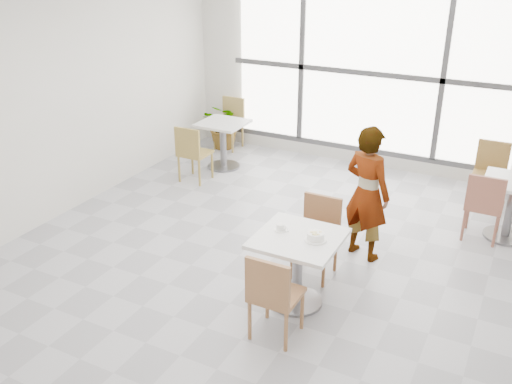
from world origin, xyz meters
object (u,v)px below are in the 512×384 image
at_px(person, 367,193).
at_px(bg_chair_right_far, 490,169).
at_px(plant_left, 226,126).
at_px(chair_far, 318,231).
at_px(oatmeal_bowl, 315,236).
at_px(coffee_cup, 281,227).
at_px(bg_table_left, 223,138).
at_px(bg_chair_left_far, 231,119).
at_px(bg_chair_left_near, 192,150).
at_px(chair_near, 273,293).
at_px(main_table, 298,257).
at_px(bg_table_right, 512,201).
at_px(bg_chair_right_near, 484,203).

distance_m(person, bg_chair_right_far, 2.43).
distance_m(person, plant_left, 4.10).
bearing_deg(chair_far, bg_chair_right_far, 62.55).
distance_m(oatmeal_bowl, coffee_cup, 0.38).
height_order(oatmeal_bowl, coffee_cup, oatmeal_bowl).
bearing_deg(bg_table_left, bg_chair_left_far, 112.70).
distance_m(bg_chair_left_near, bg_chair_left_far, 1.67).
bearing_deg(bg_chair_right_far, bg_chair_left_near, -162.90).
bearing_deg(person, chair_near, 101.09).
distance_m(coffee_cup, bg_chair_left_far, 4.63).
distance_m(chair_near, bg_chair_left_far, 5.31).
height_order(main_table, chair_far, chair_far).
height_order(bg_table_right, bg_chair_right_near, bg_chair_right_near).
xyz_separation_m(chair_far, bg_chair_left_near, (-2.59, 1.50, 0.00)).
xyz_separation_m(main_table, person, (0.30, 1.22, 0.26)).
distance_m(main_table, chair_near, 0.62).
xyz_separation_m(bg_chair_left_near, bg_chair_right_far, (4.01, 1.23, 0.00)).
bearing_deg(bg_chair_left_near, oatmeal_bowl, 142.73).
height_order(bg_table_left, plant_left, plant_left).
height_order(chair_far, bg_chair_left_far, same).
xyz_separation_m(chair_far, oatmeal_bowl, (0.21, -0.63, 0.29)).
bearing_deg(bg_chair_left_near, bg_chair_right_far, -162.90).
bearing_deg(person, coffee_cup, 86.11).
height_order(oatmeal_bowl, bg_chair_right_far, bg_chair_right_far).
distance_m(oatmeal_bowl, plant_left, 4.84).
bearing_deg(bg_chair_right_far, bg_chair_left_far, 174.49).
bearing_deg(chair_far, bg_table_right, 45.31).
height_order(bg_chair_left_near, plant_left, bg_chair_left_near).
distance_m(bg_table_left, bg_chair_left_near, 0.74).
relative_size(oatmeal_bowl, bg_table_left, 0.28).
bearing_deg(bg_chair_right_near, oatmeal_bowl, 59.76).
bearing_deg(coffee_cup, bg_table_right, 50.98).
bearing_deg(plant_left, bg_chair_right_near, -18.60).
distance_m(person, bg_table_left, 3.30).
relative_size(bg_table_left, bg_table_right, 1.00).
height_order(bg_table_left, bg_chair_left_near, bg_chair_left_near).
xyz_separation_m(chair_near, bg_chair_right_far, (1.35, 4.00, 0.00)).
bearing_deg(oatmeal_bowl, chair_near, -102.47).
height_order(main_table, bg_table_right, same).
xyz_separation_m(main_table, bg_table_right, (1.73, 2.44, -0.04)).
distance_m(main_table, chair_far, 0.64).
height_order(person, bg_table_right, person).
xyz_separation_m(bg_chair_left_near, bg_chair_right_near, (4.08, 0.06, 0.00)).
xyz_separation_m(bg_table_right, bg_chair_left_near, (-4.37, -0.29, 0.01)).
relative_size(person, bg_chair_left_near, 1.79).
bearing_deg(bg_chair_right_near, plant_left, -18.60).
bearing_deg(bg_table_right, person, -139.68).
distance_m(bg_table_left, bg_table_right, 4.29).
relative_size(main_table, coffee_cup, 5.03).
distance_m(chair_near, chair_far, 1.26).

